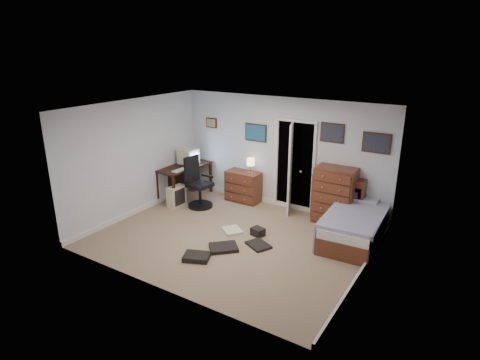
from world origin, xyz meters
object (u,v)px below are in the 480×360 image
object	(u,v)px
computer_desk	(181,172)
office_chair	(198,188)
tall_dresser	(335,195)
bed	(354,225)
low_dresser	(243,186)

from	to	relation	value
computer_desk	office_chair	bearing A→B (deg)	-18.75
office_chair	tall_dresser	bearing A→B (deg)	21.26
computer_desk	bed	size ratio (longest dim) A/B	0.73
computer_desk	tall_dresser	world-z (taller)	tall_dresser
tall_dresser	bed	size ratio (longest dim) A/B	0.62
office_chair	computer_desk	bearing A→B (deg)	163.61
low_dresser	bed	distance (m)	2.90
tall_dresser	bed	world-z (taller)	tall_dresser
bed	office_chair	bearing A→B (deg)	-179.14
low_dresser	bed	xyz separation A→B (m)	(2.84, -0.58, -0.07)
office_chair	bed	bearing A→B (deg)	9.97
tall_dresser	bed	xyz separation A→B (m)	(0.61, -0.56, -0.31)
computer_desk	bed	distance (m)	4.29
computer_desk	tall_dresser	size ratio (longest dim) A/B	1.19
office_chair	tall_dresser	xyz separation A→B (m)	(2.95, 0.81, 0.15)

